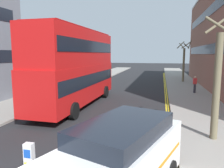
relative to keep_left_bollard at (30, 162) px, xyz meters
The scene contains 10 objects.
sidewalk_right 15.40m from the keep_left_bollard, 65.02° to the left, with size 4.00×80.00×0.14m, color gray.
sidewalk_left 15.40m from the keep_left_bollard, 114.98° to the left, with size 4.00×80.00×0.14m, color gray.
kerb_line_outer 12.75m from the keep_left_bollard, 69.79° to the left, with size 0.10×56.00×0.01m, color yellow.
kerb_line_inner 12.70m from the keep_left_bollard, 70.47° to the left, with size 0.10×56.00×0.01m, color yellow.
keep_left_bollard is the anchor object (origin of this frame).
double_decker_bus_away 10.09m from the keep_left_bollard, 103.75° to the left, with size 3.00×10.86×5.64m.
taxi_minivan 2.85m from the keep_left_bollard, ahead, with size 3.34×5.16×2.12m.
pedestrian_far 17.78m from the keep_left_bollard, 66.82° to the left, with size 0.34×0.22×1.62m.
street_tree_near 26.08m from the keep_left_bollard, 74.98° to the left, with size 1.82×1.68×5.49m.
street_tree_mid 7.95m from the keep_left_bollard, 35.99° to the left, with size 1.70×1.62×5.77m.
Camera 1 is at (3.82, -3.34, 3.86)m, focal length 34.37 mm.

